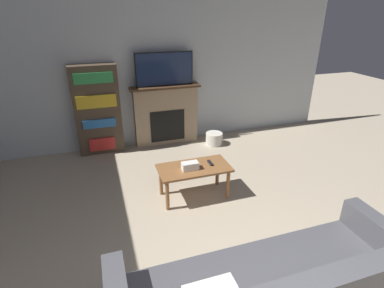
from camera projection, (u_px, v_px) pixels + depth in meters
name	position (u px, v px, depth m)	size (l,w,h in m)	color
wall_back	(158.00, 72.00, 5.45)	(6.97, 0.06, 2.70)	silver
fireplace	(166.00, 115.00, 5.68)	(1.29, 0.28, 1.13)	tan
tv	(164.00, 69.00, 5.31)	(1.04, 0.03, 0.60)	black
coffee_table	(194.00, 171.00, 4.06)	(0.97, 0.50, 0.46)	brown
tissue_box	(190.00, 166.00, 3.96)	(0.22, 0.12, 0.10)	white
remote_control	(210.00, 163.00, 4.12)	(0.04, 0.15, 0.02)	black
bookshelf	(98.00, 110.00, 5.22)	(0.78, 0.29, 1.57)	#4C3D2D
storage_basket	(214.00, 139.00, 5.77)	(0.32, 0.32, 0.23)	silver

